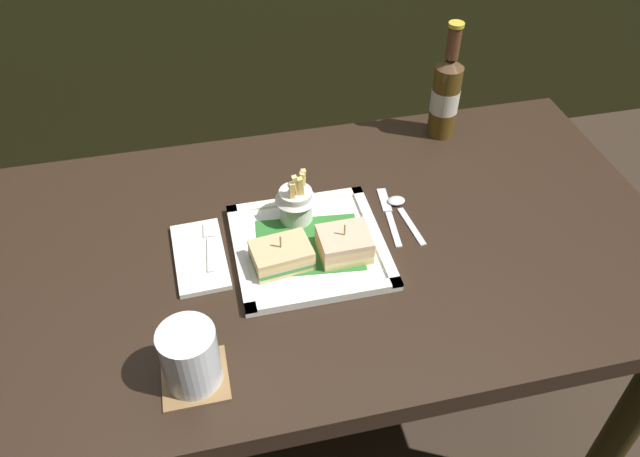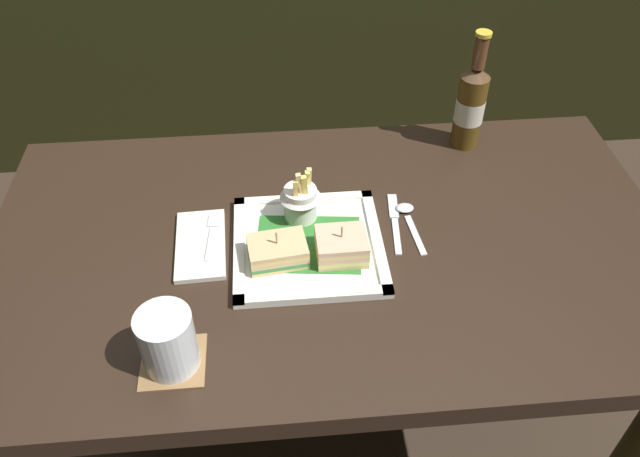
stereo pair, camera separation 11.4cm
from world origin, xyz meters
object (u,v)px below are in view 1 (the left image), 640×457
object	(u,v)px
sandwich_half_right	(344,244)
knife	(389,213)
square_plate	(309,246)
sandwich_half_left	(282,255)
beer_bottle	(446,94)
water_glass	(191,360)
fries_cup	(296,200)
dining_table	(330,279)
fork	(210,243)
spoon	(400,208)

from	to	relation	value
sandwich_half_right	knife	world-z (taller)	sandwich_half_right
square_plate	knife	xyz separation A→B (m)	(0.17, 0.06, -0.00)
sandwich_half_left	beer_bottle	size ratio (longest dim) A/B	0.42
sandwich_half_right	water_glass	bearing A→B (deg)	-144.98
knife	water_glass	bearing A→B (deg)	-143.63
water_glass	sandwich_half_right	bearing A→B (deg)	35.02
square_plate	fries_cup	bearing A→B (deg)	96.29
water_glass	dining_table	bearing A→B (deg)	42.47
fries_cup	beer_bottle	distance (m)	0.44
fork	beer_bottle	bearing A→B (deg)	25.16
water_glass	spoon	distance (m)	0.53
beer_bottle	water_glass	world-z (taller)	beer_bottle
dining_table	square_plate	size ratio (longest dim) A/B	4.72
water_glass	knife	xyz separation A→B (m)	(0.40, 0.29, -0.05)
fork	knife	xyz separation A→B (m)	(0.35, 0.02, -0.01)
fork	sandwich_half_right	bearing A→B (deg)	-18.69
sandwich_half_right	fork	xyz separation A→B (m)	(-0.23, 0.08, -0.02)
fork	spoon	world-z (taller)	fork
spoon	knife	bearing A→B (deg)	-163.72
dining_table	square_plate	xyz separation A→B (m)	(-0.04, -0.01, 0.11)
fries_cup	sandwich_half_left	bearing A→B (deg)	-113.74
fries_cup	knife	bearing A→B (deg)	-4.90
dining_table	sandwich_half_left	bearing A→B (deg)	-153.90
square_plate	sandwich_half_left	distance (m)	0.07
sandwich_half_right	beer_bottle	distance (m)	0.47
sandwich_half_left	knife	distance (m)	0.25
fries_cup	knife	world-z (taller)	fries_cup
dining_table	knife	size ratio (longest dim) A/B	7.63
sandwich_half_left	fries_cup	xyz separation A→B (m)	(0.05, 0.11, 0.03)
dining_table	fries_cup	world-z (taller)	fries_cup
beer_bottle	knife	bearing A→B (deg)	-129.46
knife	spoon	size ratio (longest dim) A/B	1.21
dining_table	water_glass	distance (m)	0.40
beer_bottle	water_glass	xyz separation A→B (m)	(-0.60, -0.54, -0.05)
fries_cup	water_glass	bearing A→B (deg)	-125.28
sandwich_half_right	fries_cup	xyz separation A→B (m)	(-0.07, 0.11, 0.02)
sandwich_half_right	knife	xyz separation A→B (m)	(0.12, 0.10, -0.03)
square_plate	knife	world-z (taller)	square_plate
square_plate	spoon	bearing A→B (deg)	18.83
fries_cup	knife	xyz separation A→B (m)	(0.18, -0.02, -0.06)
sandwich_half_right	fries_cup	bearing A→B (deg)	120.56
sandwich_half_left	fork	size ratio (longest dim) A/B	0.89
sandwich_half_left	water_glass	world-z (taller)	water_glass
knife	dining_table	bearing A→B (deg)	-160.44
sandwich_half_right	water_glass	size ratio (longest dim) A/B	0.87
dining_table	water_glass	bearing A→B (deg)	-137.53
fries_cup	water_glass	xyz separation A→B (m)	(-0.22, -0.31, -0.01)
sandwich_half_left	knife	bearing A→B (deg)	22.54
square_plate	sandwich_half_left	size ratio (longest dim) A/B	2.47
sandwich_half_right	fries_cup	size ratio (longest dim) A/B	0.80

